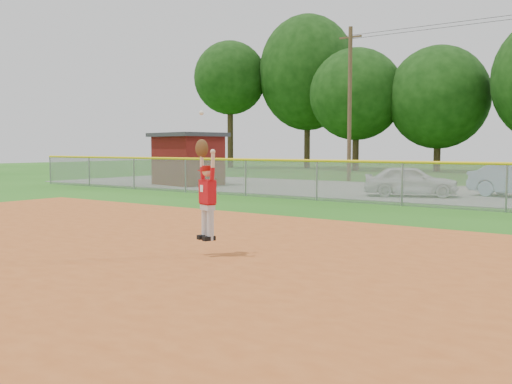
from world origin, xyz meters
TOP-DOWN VIEW (x-y plane):
  - ground at (0.00, 0.00)m, footprint 120.00×120.00m
  - clay_infield at (0.00, -3.00)m, footprint 24.00×16.00m
  - parking_strip at (0.00, 16.00)m, footprint 44.00×10.00m
  - car_white_a at (-1.03, 13.54)m, footprint 3.96×2.74m
  - utility_shed at (-13.17, 13.61)m, footprint 4.21×3.59m
  - outfield_fence at (0.00, 10.00)m, footprint 40.06×0.10m
  - ballplayer at (0.54, -0.82)m, footprint 0.60×0.37m

SIDE VIEW (x-z plane):
  - ground at x=0.00m, z-range 0.00..0.00m
  - parking_strip at x=0.00m, z-range 0.00..0.03m
  - clay_infield at x=0.00m, z-range 0.00..0.04m
  - car_white_a at x=-1.03m, z-range 0.03..1.28m
  - outfield_fence at x=0.00m, z-range 0.11..1.66m
  - ballplayer at x=0.54m, z-range 0.06..2.40m
  - utility_shed at x=-13.17m, z-range 0.03..2.78m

